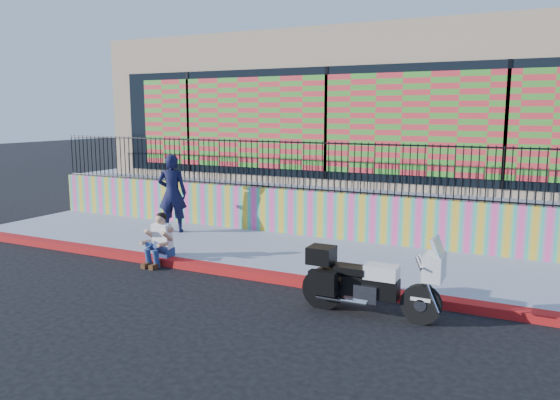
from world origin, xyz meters
The scene contains 10 objects.
ground centered at (0.00, 0.00, 0.00)m, with size 90.00×90.00×0.00m, color black.
red_curb centered at (0.00, 0.00, 0.07)m, with size 16.00×0.30×0.15m, color #A20B1C.
sidewalk centered at (0.00, 1.65, 0.07)m, with size 16.00×3.00×0.15m, color #888EA3.
mural_wall centered at (0.00, 3.25, 0.70)m, with size 16.00×0.20×1.10m, color #F23F94.
metal_fence centered at (0.00, 3.25, 1.85)m, with size 15.80×0.04×1.20m, color black, non-canonical shape.
elevated_platform centered at (0.00, 8.35, 0.62)m, with size 16.00×10.00×1.25m, color #888EA3.
storefront_building centered at (0.00, 8.13, 3.25)m, with size 14.00×8.06×4.00m.
police_motorcycle centered at (2.71, -0.88, 0.56)m, with size 2.16×0.72×1.35m.
police_officer centered at (-3.29, 2.10, 1.13)m, with size 0.71×0.47×1.96m, color black.
seated_man centered at (-2.01, -0.09, 0.45)m, with size 0.54×0.71×1.06m.
Camera 1 is at (5.09, -8.77, 3.12)m, focal length 35.00 mm.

